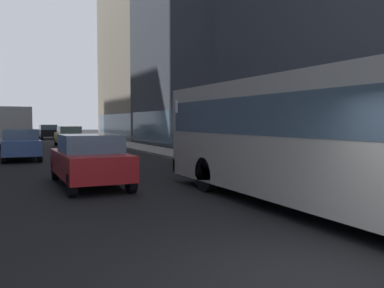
% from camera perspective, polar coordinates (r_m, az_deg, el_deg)
% --- Properties ---
extents(ground_plane, '(120.00, 120.00, 0.00)m').
position_cam_1_polar(ground_plane, '(39.05, -19.43, 0.02)').
color(ground_plane, black).
extents(sidewalk_right, '(2.40, 110.00, 0.15)m').
position_cam_1_polar(sidewalk_right, '(39.99, -11.27, 0.32)').
color(sidewalk_right, '#9E9991').
rests_on(sidewalk_right, ground).
extents(building_right_mid, '(9.73, 16.32, 20.80)m').
position_cam_1_polar(building_right_mid, '(33.32, 4.09, 17.71)').
color(building_right_mid, '#4C515B').
rests_on(building_right_mid, ground).
extents(building_right_far, '(8.12, 16.79, 30.59)m').
position_cam_1_polar(building_right_far, '(49.86, -6.07, 18.59)').
color(building_right_far, '#A0937F').
rests_on(building_right_far, ground).
extents(transit_bus, '(2.78, 11.53, 3.05)m').
position_cam_1_polar(transit_bus, '(9.60, 17.88, 1.47)').
color(transit_bus, silver).
rests_on(transit_bus, ground).
extents(car_black_suv, '(1.89, 4.41, 1.62)m').
position_cam_1_polar(car_black_suv, '(49.69, -19.25, 1.62)').
color(car_black_suv, black).
rests_on(car_black_suv, ground).
extents(car_blue_hatchback, '(1.84, 4.43, 1.62)m').
position_cam_1_polar(car_blue_hatchback, '(23.41, -22.64, -0.03)').
color(car_blue_hatchback, '#4C6BB7').
rests_on(car_blue_hatchback, ground).
extents(car_silver_sedan, '(1.79, 3.99, 1.62)m').
position_cam_1_polar(car_silver_sedan, '(43.47, -23.71, 1.32)').
color(car_silver_sedan, '#B7BABF').
rests_on(car_silver_sedan, ground).
extents(car_yellow_taxi, '(1.74, 4.59, 1.62)m').
position_cam_1_polar(car_yellow_taxi, '(34.14, -16.63, 1.02)').
color(car_yellow_taxi, yellow).
rests_on(car_yellow_taxi, ground).
extents(car_red_coupe, '(1.86, 4.50, 1.62)m').
position_cam_1_polar(car_red_coupe, '(13.38, -13.98, -2.12)').
color(car_red_coupe, red).
rests_on(car_red_coupe, ground).
extents(box_truck, '(2.30, 7.50, 3.05)m').
position_cam_1_polar(box_truck, '(34.91, -23.44, 2.32)').
color(box_truck, '#A51919').
rests_on(box_truck, ground).
extents(pedestrian_in_coat, '(0.34, 0.34, 1.69)m').
position_cam_1_polar(pedestrian_in_coat, '(12.99, 24.02, -1.63)').
color(pedestrian_in_coat, '#1E1E2D').
rests_on(pedestrian_in_coat, sidewalk_right).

